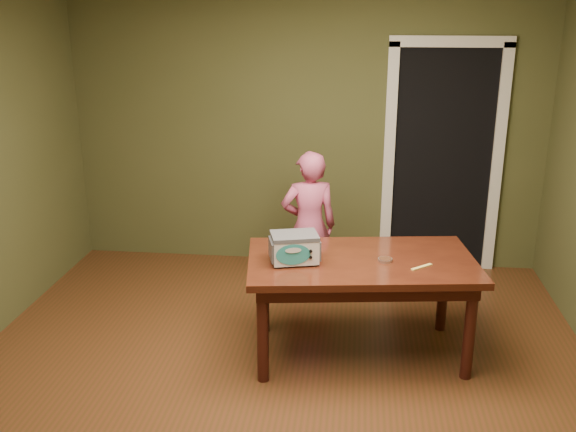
% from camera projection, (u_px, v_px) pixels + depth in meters
% --- Properties ---
extents(floor, '(5.00, 5.00, 0.00)m').
position_uv_depth(floor, '(271.00, 403.00, 4.16)').
color(floor, '#5D2F1A').
rests_on(floor, ground).
extents(room_shell, '(4.52, 5.02, 2.61)m').
position_uv_depth(room_shell, '(268.00, 144.00, 3.63)').
color(room_shell, '#4B4E29').
rests_on(room_shell, ground).
extents(doorway, '(1.10, 0.66, 2.25)m').
position_uv_depth(doorway, '(439.00, 154.00, 6.32)').
color(doorway, black).
rests_on(doorway, ground).
extents(dining_table, '(1.71, 1.11, 0.75)m').
position_uv_depth(dining_table, '(361.00, 272.00, 4.56)').
color(dining_table, '#38160C').
rests_on(dining_table, floor).
extents(toy_oven, '(0.38, 0.30, 0.21)m').
position_uv_depth(toy_oven, '(294.00, 247.00, 4.43)').
color(toy_oven, '#4C4F54').
rests_on(toy_oven, dining_table).
extents(baking_pan, '(0.10, 0.10, 0.02)m').
position_uv_depth(baking_pan, '(385.00, 260.00, 4.48)').
color(baking_pan, silver).
rests_on(baking_pan, dining_table).
extents(spatula, '(0.15, 0.14, 0.01)m').
position_uv_depth(spatula, '(422.00, 267.00, 4.38)').
color(spatula, '#F7DD6B').
rests_on(spatula, dining_table).
extents(child, '(0.54, 0.42, 1.32)m').
position_uv_depth(child, '(309.00, 227.00, 5.47)').
color(child, '#CB537B').
rests_on(child, floor).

